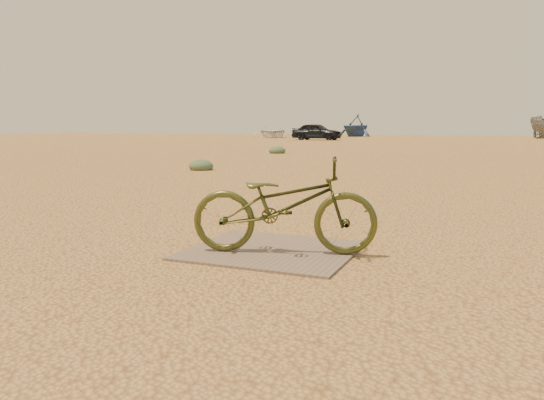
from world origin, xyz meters
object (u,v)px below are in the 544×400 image
at_px(plywood_board, 272,250).
at_px(boat_near_left, 272,132).
at_px(bicycle, 284,205).
at_px(car, 317,132).
at_px(boat_far_left, 356,125).

height_order(plywood_board, boat_near_left, boat_near_left).
distance_m(bicycle, car, 36.63).
xyz_separation_m(plywood_board, bicycle, (0.15, -0.08, 0.44)).
bearing_deg(plywood_board, boat_far_left, 102.99).
height_order(plywood_board, boat_far_left, boat_far_left).
relative_size(plywood_board, bicycle, 0.91).
height_order(bicycle, car, car).
height_order(bicycle, boat_near_left, boat_near_left).
bearing_deg(car, boat_far_left, 2.93).
distance_m(plywood_board, boat_far_left, 49.11).
relative_size(plywood_board, car, 0.39).
bearing_deg(bicycle, boat_near_left, 6.18).
height_order(bicycle, boat_far_left, boat_far_left).
xyz_separation_m(bicycle, boat_far_left, (-11.18, 47.92, 0.65)).
xyz_separation_m(car, boat_near_left, (-6.37, 6.31, -0.13)).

